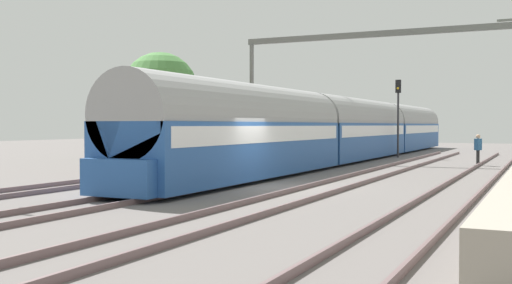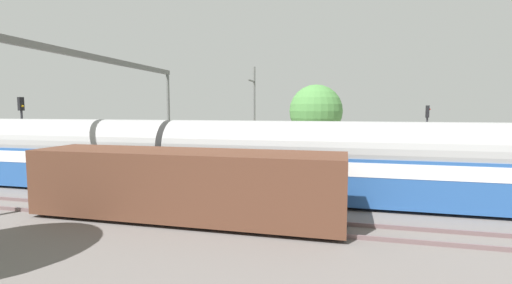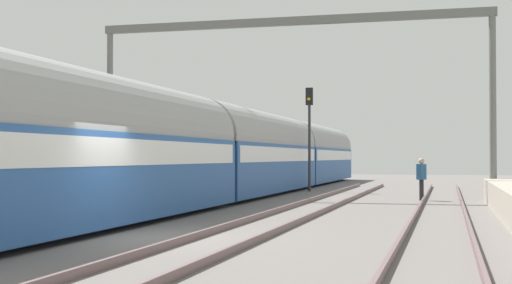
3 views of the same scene
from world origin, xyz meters
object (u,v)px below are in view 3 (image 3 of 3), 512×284
at_px(freight_car, 53,166).
at_px(person_crossing, 421,175).
at_px(catenary_gantry, 288,61).
at_px(passenger_train, 255,153).
at_px(railway_signal_far, 309,125).

xyz_separation_m(freight_car, person_crossing, (12.10, 8.10, -0.44)).
height_order(freight_car, catenary_gantry, catenary_gantry).
xyz_separation_m(passenger_train, railway_signal_far, (1.92, 3.78, 1.44)).
xyz_separation_m(passenger_train, freight_car, (-4.31, -10.94, -0.50)).
bearing_deg(passenger_train, railway_signal_far, 63.12).
bearing_deg(railway_signal_far, person_crossing, -48.39).
xyz_separation_m(freight_car, catenary_gantry, (6.46, 8.47, 4.48)).
height_order(freight_car, railway_signal_far, railway_signal_far).
bearing_deg(freight_car, person_crossing, 33.81).
bearing_deg(railway_signal_far, passenger_train, -116.88).
distance_m(railway_signal_far, catenary_gantry, 6.75).
bearing_deg(person_crossing, railway_signal_far, -110.02).
relative_size(railway_signal_far, catenary_gantry, 0.31).
distance_m(passenger_train, freight_car, 11.77).
bearing_deg(passenger_train, freight_car, -111.49).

